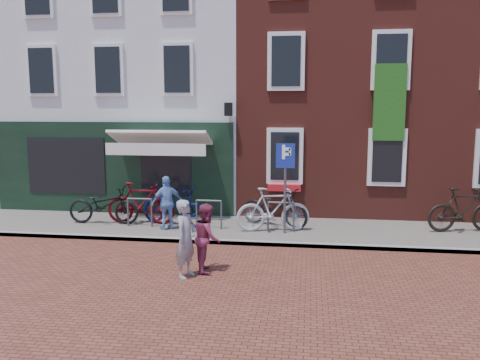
# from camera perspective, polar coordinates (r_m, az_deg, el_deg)

# --- Properties ---
(ground) EXTENTS (80.00, 80.00, 0.00)m
(ground) POSITION_cam_1_polar(r_m,az_deg,el_deg) (12.82, 2.04, -7.48)
(ground) COLOR brown
(sidewalk) EXTENTS (24.00, 3.00, 0.10)m
(sidewalk) POSITION_cam_1_polar(r_m,az_deg,el_deg) (14.19, 6.71, -5.75)
(sidewalk) COLOR slate
(sidewalk) RESTS_ON ground
(building_stucco) EXTENTS (8.00, 8.00, 9.00)m
(building_stucco) POSITION_cam_1_polar(r_m,az_deg,el_deg) (20.28, -10.21, 11.10)
(building_stucco) COLOR silver
(building_stucco) RESTS_ON ground
(building_brick_mid) EXTENTS (6.00, 8.00, 10.00)m
(building_brick_mid) POSITION_cam_1_polar(r_m,az_deg,el_deg) (19.33, 10.41, 12.71)
(building_brick_mid) COLOR maroon
(building_brick_mid) RESTS_ON ground
(parking_sign) EXTENTS (0.50, 0.07, 2.43)m
(parking_sign) POSITION_cam_1_polar(r_m,az_deg,el_deg) (13.41, 5.15, 0.88)
(parking_sign) COLOR #4C4C4F
(parking_sign) RESTS_ON sidewalk
(woman) EXTENTS (0.54, 0.68, 1.62)m
(woman) POSITION_cam_1_polar(r_m,az_deg,el_deg) (10.45, -6.14, -6.61)
(woman) COLOR gray
(woman) RESTS_ON ground
(boy) EXTENTS (0.70, 0.82, 1.46)m
(boy) POSITION_cam_1_polar(r_m,az_deg,el_deg) (10.81, -3.74, -6.51)
(boy) COLOR #8E2E4D
(boy) RESTS_ON ground
(cafe_person) EXTENTS (0.93, 0.79, 1.50)m
(cafe_person) POSITION_cam_1_polar(r_m,az_deg,el_deg) (14.08, -8.25, -2.57)
(cafe_person) COLOR #729CD5
(cafe_person) RESTS_ON sidewalk
(bicycle_0) EXTENTS (2.10, 0.79, 1.09)m
(bicycle_0) POSITION_cam_1_polar(r_m,az_deg,el_deg) (15.18, -15.18, -2.76)
(bicycle_0) COLOR black
(bicycle_0) RESTS_ON sidewalk
(bicycle_1) EXTENTS (2.03, 0.60, 1.21)m
(bicycle_1) POSITION_cam_1_polar(r_m,az_deg,el_deg) (14.91, -11.17, -2.58)
(bicycle_1) COLOR #4F050C
(bicycle_1) RESTS_ON sidewalk
(bicycle_2) EXTENTS (2.20, 1.34, 1.09)m
(bicycle_2) POSITION_cam_1_polar(r_m,az_deg,el_deg) (14.63, -7.54, -2.95)
(bicycle_2) COLOR #08104D
(bicycle_2) RESTS_ON sidewalk
(bicycle_3) EXTENTS (2.09, 1.03, 1.21)m
(bicycle_3) POSITION_cam_1_polar(r_m,az_deg,el_deg) (13.79, 3.78, -3.33)
(bicycle_3) COLOR #B4B5B8
(bicycle_3) RESTS_ON sidewalk
(bicycle_4) EXTENTS (2.19, 1.52, 1.09)m
(bicycle_4) POSITION_cam_1_polar(r_m,az_deg,el_deg) (14.38, 3.93, -3.09)
(bicycle_4) COLOR black
(bicycle_4) RESTS_ON sidewalk
(bicycle_5) EXTENTS (2.09, 0.97, 1.21)m
(bicycle_5) POSITION_cam_1_polar(r_m,az_deg,el_deg) (14.98, 24.02, -3.11)
(bicycle_5) COLOR black
(bicycle_5) RESTS_ON sidewalk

